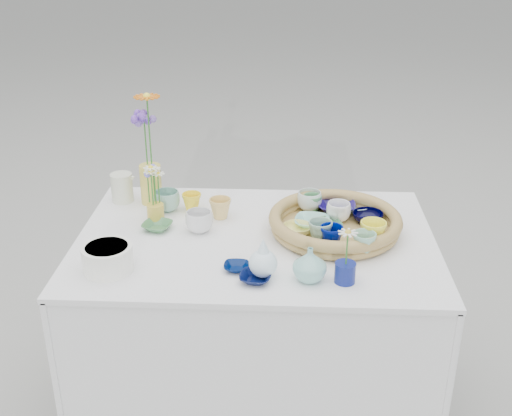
{
  "coord_description": "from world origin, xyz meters",
  "views": [
    {
      "loc": [
        0.1,
        -2.01,
        1.81
      ],
      "look_at": [
        0.0,
        0.02,
        0.87
      ],
      "focal_mm": 45.0,
      "sensor_mm": 36.0,
      "label": 1
    }
  ],
  "objects_px": {
    "bud_vase_seafoam": "(310,264)",
    "tall_vase_yellow": "(151,184)",
    "wicker_tray": "(335,223)",
    "display_table": "(256,406)"
  },
  "relations": [
    {
      "from": "display_table",
      "to": "tall_vase_yellow",
      "type": "relative_size",
      "value": 8.05
    },
    {
      "from": "bud_vase_seafoam",
      "to": "tall_vase_yellow",
      "type": "bearing_deg",
      "value": 137.2
    },
    {
      "from": "display_table",
      "to": "tall_vase_yellow",
      "type": "distance_m",
      "value": 0.98
    },
    {
      "from": "display_table",
      "to": "wicker_tray",
      "type": "relative_size",
      "value": 2.66
    },
    {
      "from": "display_table",
      "to": "tall_vase_yellow",
      "type": "height_order",
      "value": "tall_vase_yellow"
    },
    {
      "from": "wicker_tray",
      "to": "bud_vase_seafoam",
      "type": "bearing_deg",
      "value": -106.84
    },
    {
      "from": "display_table",
      "to": "bud_vase_seafoam",
      "type": "relative_size",
      "value": 11.32
    },
    {
      "from": "display_table",
      "to": "wicker_tray",
      "type": "height_order",
      "value": "wicker_tray"
    },
    {
      "from": "bud_vase_seafoam",
      "to": "tall_vase_yellow",
      "type": "distance_m",
      "value": 0.82
    },
    {
      "from": "bud_vase_seafoam",
      "to": "tall_vase_yellow",
      "type": "relative_size",
      "value": 0.71
    }
  ]
}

